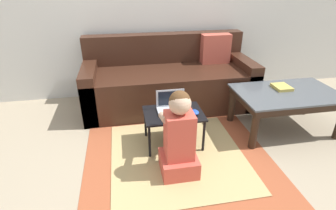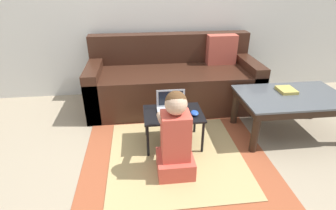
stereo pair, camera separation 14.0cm
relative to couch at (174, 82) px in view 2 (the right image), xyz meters
The scene contains 9 objects.
ground_plane 1.03m from the couch, 102.30° to the right, with size 16.00×16.00×0.00m, color gray.
area_rug 1.13m from the couch, 96.56° to the right, with size 1.66×1.69×0.01m.
couch is the anchor object (origin of this frame).
coffee_table 1.35m from the couch, 37.64° to the right, with size 1.03×0.64×0.43m.
laptop_desk 0.89m from the couch, 98.06° to the right, with size 0.55×0.39×0.34m.
laptop 0.86m from the couch, 99.13° to the right, with size 0.27×0.18×0.19m.
computer_mouse 0.94m from the couch, 86.06° to the right, with size 0.07×0.10×0.03m.
person_seated 1.29m from the couch, 97.18° to the right, with size 0.30×0.38×0.74m.
book_on_table 1.29m from the couch, 34.76° to the right, with size 0.16×0.19×0.03m.
Camera 2 is at (-0.21, -2.03, 1.51)m, focal length 28.00 mm.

